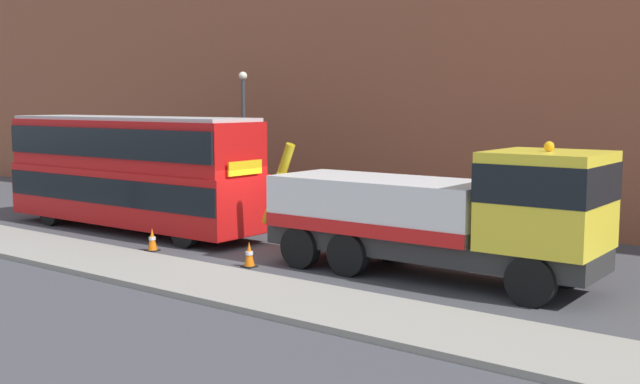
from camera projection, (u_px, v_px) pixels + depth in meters
ground_plane at (271, 251)px, 23.29m from camera, size 120.00×120.00×0.00m
near_kerb at (166, 274)px, 19.97m from camera, size 60.00×2.80×0.15m
building_facade at (414, 10)px, 28.99m from camera, size 60.00×1.50×16.00m
recovery_tow_truck at (443, 212)px, 19.40m from camera, size 10.15×2.71×3.67m
double_decker_bus at (130, 168)px, 26.83m from camera, size 11.07×2.64×4.06m
traffic_cone_near_bus at (152, 240)px, 23.32m from camera, size 0.36×0.36×0.72m
traffic_cone_midway at (249, 255)px, 21.05m from camera, size 0.36×0.36×0.72m
street_lamp at (244, 128)px, 31.96m from camera, size 0.36×0.36×5.83m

